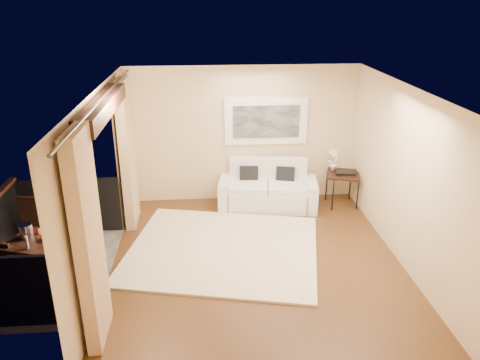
{
  "coord_description": "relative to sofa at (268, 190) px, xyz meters",
  "views": [
    {
      "loc": [
        -0.77,
        -6.34,
        3.94
      ],
      "look_at": [
        -0.19,
        0.86,
        1.05
      ],
      "focal_mm": 35.0,
      "sensor_mm": 36.0,
      "label": 1
    }
  ],
  "objects": [
    {
      "name": "vase",
      "position": [
        -3.59,
        -2.83,
        0.58
      ],
      "size": [
        0.04,
        0.04,
        0.18
      ],
      "primitive_type": "cylinder",
      "color": "white",
      "rests_on": "bistro_table"
    },
    {
      "name": "sofa",
      "position": [
        0.0,
        0.0,
        0.0
      ],
      "size": [
        1.99,
        1.06,
        0.91
      ],
      "rotation": [
        0.0,
        0.0,
        -0.13
      ],
      "color": "white",
      "rests_on": "floor"
    },
    {
      "name": "candle",
      "position": [
        -3.55,
        -2.42,
        0.52
      ],
      "size": [
        0.06,
        0.06,
        0.07
      ],
      "primitive_type": "cylinder",
      "color": "red",
      "rests_on": "bistro_table"
    },
    {
      "name": "side_table",
      "position": [
        1.47,
        -0.09,
        0.29
      ],
      "size": [
        0.76,
        0.76,
        0.67
      ],
      "rotation": [
        0.0,
        0.0,
        -0.27
      ],
      "color": "black",
      "rests_on": "floor"
    },
    {
      "name": "artwork",
      "position": [
        -0.01,
        0.38,
        1.3
      ],
      "size": [
        1.62,
        0.07,
        0.92
      ],
      "color": "white",
      "rests_on": "room_shell"
    },
    {
      "name": "curtains",
      "position": [
        -2.57,
        -2.09,
        1.01
      ],
      "size": [
        0.16,
        4.8,
        2.64
      ],
      "color": "tan",
      "rests_on": "ground"
    },
    {
      "name": "glass_a",
      "position": [
        -3.42,
        -2.65,
        0.55
      ],
      "size": [
        0.06,
        0.06,
        0.12
      ],
      "primitive_type": "cylinder",
      "color": "silver",
      "rests_on": "bistro_table"
    },
    {
      "name": "balcony",
      "position": [
        -3.76,
        -2.09,
        -0.14
      ],
      "size": [
        1.81,
        2.6,
        1.17
      ],
      "color": "#605B56",
      "rests_on": "ground"
    },
    {
      "name": "room_shell",
      "position": [
        -2.59,
        -2.09,
        2.2
      ],
      "size": [
        5.0,
        6.4,
        5.0
      ],
      "color": "white",
      "rests_on": "ground"
    },
    {
      "name": "tray",
      "position": [
        1.5,
        -0.1,
        0.37
      ],
      "size": [
        0.41,
        0.32,
        0.05
      ],
      "primitive_type": "cube",
      "rotation": [
        0.0,
        0.0,
        -0.12
      ],
      "color": "black",
      "rests_on": "side_table"
    },
    {
      "name": "bistro_table",
      "position": [
        -3.57,
        -2.6,
        0.4
      ],
      "size": [
        0.86,
        0.86,
        0.81
      ],
      "rotation": [
        0.0,
        0.0,
        -0.32
      ],
      "color": "black",
      "rests_on": "balcony"
    },
    {
      "name": "orchid",
      "position": [
        1.31,
        0.08,
        0.57
      ],
      "size": [
        0.29,
        0.25,
        0.46
      ],
      "primitive_type": "imported",
      "rotation": [
        0.0,
        0.0,
        0.43
      ],
      "color": "white",
      "rests_on": "side_table"
    },
    {
      "name": "balcony_chair_far",
      "position": [
        -4.05,
        -1.22,
        0.19
      ],
      "size": [
        0.46,
        0.47,
        0.9
      ],
      "rotation": [
        0.0,
        0.0,
        2.92
      ],
      "color": "black",
      "rests_on": "balcony"
    },
    {
      "name": "glass_b",
      "position": [
        -3.44,
        -2.59,
        0.55
      ],
      "size": [
        0.06,
        0.06,
        0.12
      ],
      "primitive_type": "cylinder",
      "color": "white",
      "rests_on": "bistro_table"
    },
    {
      "name": "rug",
      "position": [
        -0.97,
        -1.7,
        -0.3
      ],
      "size": [
        3.54,
        3.24,
        0.04
      ],
      "primitive_type": "cube",
      "rotation": [
        0.0,
        0.0,
        -0.22
      ],
      "color": "beige",
      "rests_on": "floor"
    },
    {
      "name": "ice_bucket",
      "position": [
        -3.7,
        -2.52,
        0.59
      ],
      "size": [
        0.18,
        0.18,
        0.2
      ],
      "primitive_type": "cylinder",
      "color": "white",
      "rests_on": "bistro_table"
    },
    {
      "name": "floor",
      "position": [
        -0.46,
        -2.09,
        -0.32
      ],
      "size": [
        5.0,
        5.0,
        0.0
      ],
      "primitive_type": "plane",
      "color": "#583719",
      "rests_on": "ground"
    }
  ]
}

